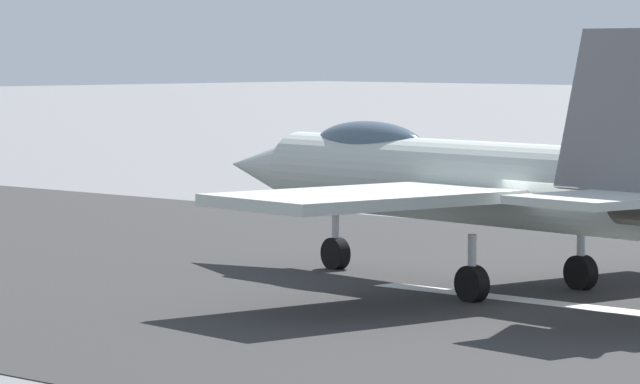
{
  "coord_description": "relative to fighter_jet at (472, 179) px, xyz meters",
  "views": [
    {
      "loc": [
        -23.82,
        31.49,
        5.15
      ],
      "look_at": [
        4.32,
        2.44,
        2.2
      ],
      "focal_mm": 109.48,
      "sensor_mm": 36.0,
      "label": 1
    }
  ],
  "objects": [
    {
      "name": "runway_strip",
      "position": [
        -2.98,
        0.87,
        -2.37
      ],
      "size": [
        240.0,
        26.0,
        0.02
      ],
      "color": "#2F2F2F",
      "rests_on": "ground"
    },
    {
      "name": "fighter_jet",
      "position": [
        0.0,
        0.0,
        0.0
      ],
      "size": [
        16.36,
        13.78,
        5.57
      ],
      "color": "#B1BAB2",
      "rests_on": "ground"
    },
    {
      "name": "ground_plane",
      "position": [
        -2.96,
        0.87,
        -2.38
      ],
      "size": [
        400.0,
        400.0,
        0.0
      ],
      "primitive_type": "plane",
      "color": "slate"
    }
  ]
}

